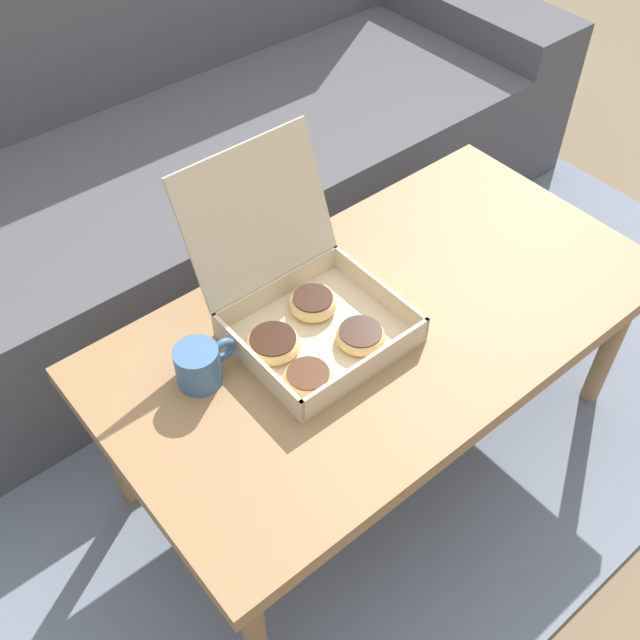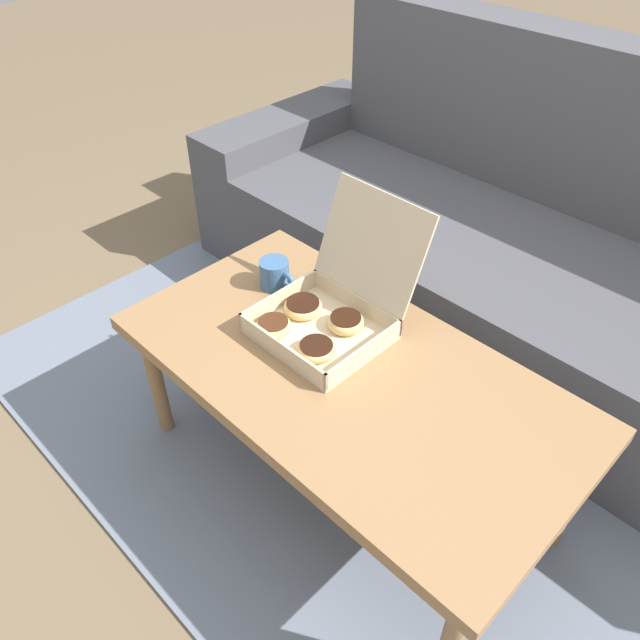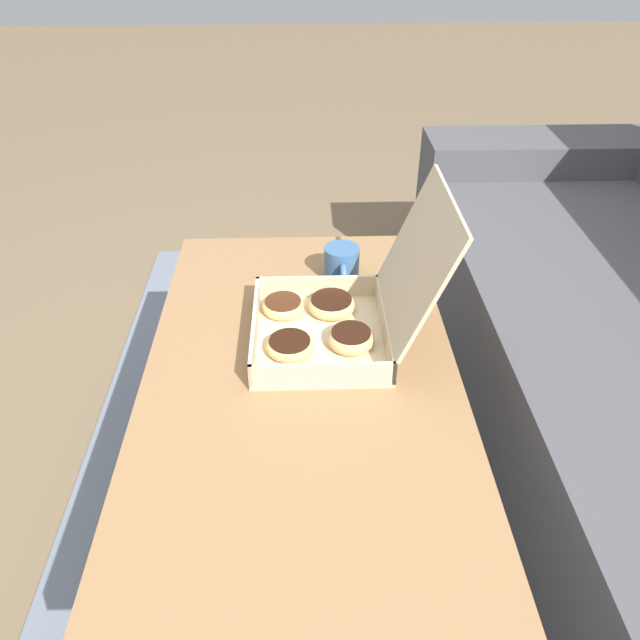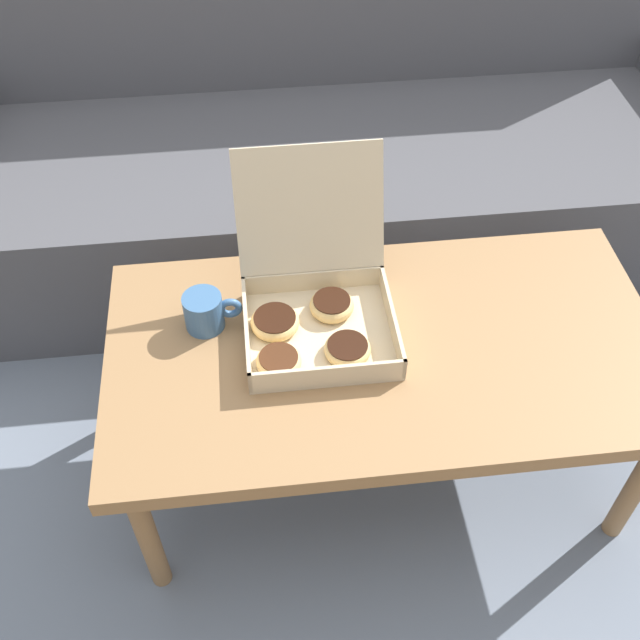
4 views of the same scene
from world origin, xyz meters
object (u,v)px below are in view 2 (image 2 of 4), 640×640
Objects in this scene: couch at (534,262)px; coffee_mug at (275,274)px; coffee_table at (347,380)px; pastry_box at (326,310)px.

couch reaches higher than coffee_mug.
pastry_box reaches higher than coffee_table.
coffee_mug is (-0.37, -0.84, 0.19)m from couch.
pastry_box is 3.08× the size of coffee_mug.
couch reaches higher than coffee_table.
couch is at bearing 90.00° from coffee_table.
pastry_box is (-0.15, -0.87, 0.20)m from couch.
couch is 0.90m from pastry_box.
pastry_box reaches higher than coffee_mug.
pastry_box is at bearing -6.02° from coffee_mug.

